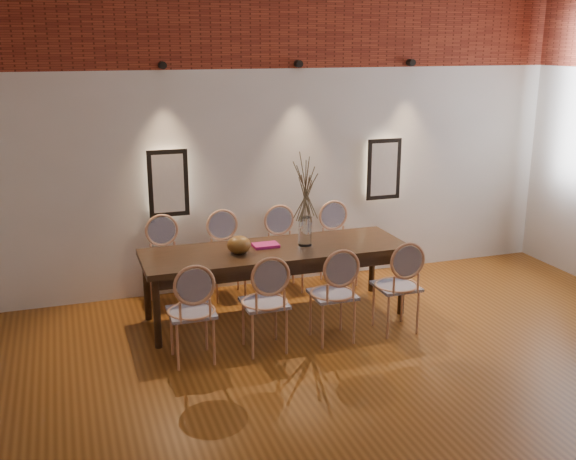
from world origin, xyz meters
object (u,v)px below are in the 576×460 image
object	(u,v)px
chair_near_d	(396,286)
book	(266,245)
chair_far_a	(166,263)
chair_near_b	(264,303)
vase	(305,231)
dining_table	(276,283)
chair_far_c	(285,251)
chair_near_c	(332,294)
chair_far_b	(227,257)
chair_near_a	(191,312)
chair_far_d	(339,245)
bowl	(239,245)

from	to	relation	value
chair_near_d	book	size ratio (longest dim) A/B	3.62
chair_near_d	chair_far_a	world-z (taller)	same
chair_near_b	vase	xyz separation A→B (m)	(0.66, 0.72, 0.43)
chair_near_d	chair_far_a	xyz separation A→B (m)	(-2.04, 1.43, 0.00)
dining_table	chair_far_c	bearing A→B (deg)	64.64
chair_near_b	book	world-z (taller)	chair_near_b
chair_near_c	chair_far_b	size ratio (longest dim) A/B	1.00
chair_near_a	book	size ratio (longest dim) A/B	3.62
chair_near_a	chair_far_b	world-z (taller)	same
dining_table	chair_far_b	xyz separation A→B (m)	(-0.34, 0.72, 0.09)
chair_near_a	chair_near_c	size ratio (longest dim) A/B	1.00
chair_near_a	chair_near_d	world-z (taller)	same
chair_near_b	chair_near_c	world-z (taller)	same
chair_far_a	chair_far_d	bearing A→B (deg)	180.00
chair_far_a	vase	distance (m)	1.58
chair_near_b	chair_far_b	xyz separation A→B (m)	(-0.00, 1.43, 0.00)
chair_far_c	book	xyz separation A→B (m)	(-0.42, -0.64, 0.30)
chair_near_d	chair_far_a	distance (m)	2.49
chair_near_c	chair_far_d	world-z (taller)	same
chair_far_d	chair_far_c	bearing A→B (deg)	-0.00
chair_far_c	book	size ratio (longest dim) A/B	3.62
chair_near_d	bowl	world-z (taller)	chair_near_d
chair_near_d	vase	world-z (taller)	vase
dining_table	chair_near_d	xyz separation A→B (m)	(1.02, -0.72, 0.09)
chair_near_d	bowl	distance (m)	1.61
chair_near_b	chair_far_b	world-z (taller)	same
bowl	chair_near_b	bearing A→B (deg)	-85.03
chair_near_d	bowl	bearing A→B (deg)	154.78
dining_table	chair_far_c	size ratio (longest dim) A/B	2.89
chair_near_c	chair_near_d	bearing A→B (deg)	-0.00
vase	bowl	world-z (taller)	vase
chair_far_a	book	size ratio (longest dim) A/B	3.62
chair_near_c	chair_far_a	size ratio (longest dim) A/B	1.00
chair_near_b	bowl	distance (m)	0.76
chair_near_d	book	xyz separation A→B (m)	(-1.10, 0.80, 0.30)
dining_table	chair_near_d	size ratio (longest dim) A/B	2.89
chair_near_a	vase	size ratio (longest dim) A/B	3.13
chair_near_b	dining_table	bearing A→B (deg)	64.64
chair_far_c	book	world-z (taller)	chair_far_c
chair_near_c	chair_near_d	size ratio (longest dim) A/B	1.00
chair_far_b	vase	world-z (taller)	vase
dining_table	chair_far_c	xyz separation A→B (m)	(0.34, 0.72, 0.09)
chair_near_c	vase	world-z (taller)	vase
chair_near_c	chair_far_a	distance (m)	1.97
chair_near_d	chair_far_c	size ratio (longest dim) A/B	1.00
dining_table	chair_far_d	bearing A→B (deg)	35.12
chair_far_b	chair_far_d	distance (m)	1.36
chair_far_a	chair_far_d	size ratio (longest dim) A/B	1.00
dining_table	chair_near_a	bearing A→B (deg)	-144.88
chair_near_d	chair_far_a	bearing A→B (deg)	144.88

